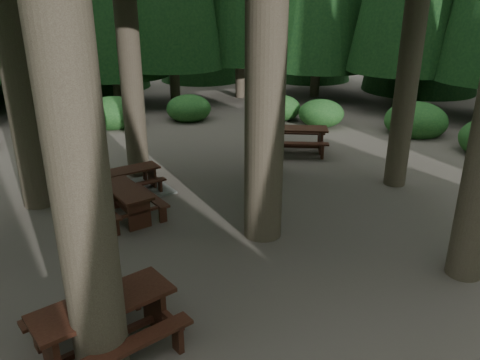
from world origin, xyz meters
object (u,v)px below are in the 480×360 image
object	(u,v)px
picnic_table_e	(105,318)
picnic_table_d	(298,136)
picnic_table_c	(131,184)
picnic_table_b	(126,198)

from	to	relation	value
picnic_table_e	picnic_table_d	bearing A→B (deg)	28.52
picnic_table_c	picnic_table_e	world-z (taller)	picnic_table_e
picnic_table_b	picnic_table_c	size ratio (longest dim) A/B	0.90
picnic_table_d	picnic_table_e	xyz separation A→B (m)	(-6.73, -8.25, 0.01)
picnic_table_b	picnic_table_c	xyz separation A→B (m)	(0.23, 1.66, -0.30)
picnic_table_c	picnic_table_b	bearing A→B (deg)	-114.88
picnic_table_c	picnic_table_d	xyz separation A→B (m)	(5.84, 1.96, 0.36)
picnic_table_b	picnic_table_e	distance (m)	4.68
picnic_table_b	picnic_table_d	distance (m)	7.08
picnic_table_c	picnic_table_e	xyz separation A→B (m)	(-0.89, -6.29, 0.37)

